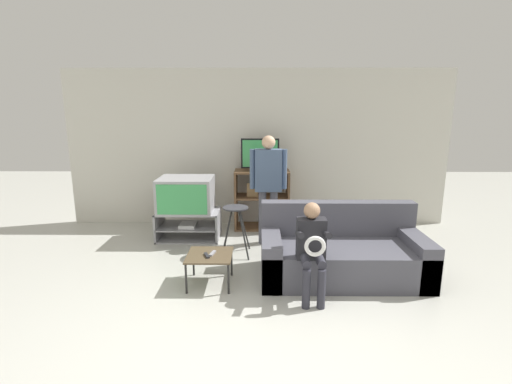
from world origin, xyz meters
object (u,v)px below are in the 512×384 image
(snack_table, at_px, (210,257))
(remote_control_white, at_px, (213,253))
(media_shelf, at_px, (262,199))
(remote_control_black, at_px, (207,255))
(television_main, at_px, (186,195))
(television_flat, at_px, (260,155))
(folding_stool, at_px, (236,216))
(person_standing_adult, at_px, (268,179))
(tv_stand, at_px, (189,225))
(couch, at_px, (341,253))
(person_seated_child, at_px, (312,244))

(snack_table, relative_size, remote_control_white, 3.49)
(media_shelf, xyz_separation_m, remote_control_black, (-0.62, -2.13, -0.13))
(television_main, distance_m, remote_control_black, 1.71)
(television_flat, xyz_separation_m, folding_stool, (-0.33, -1.15, -0.68))
(media_shelf, xyz_separation_m, remote_control_white, (-0.56, -2.07, -0.13))
(remote_control_black, xyz_separation_m, person_standing_adult, (0.71, 1.40, 0.59))
(tv_stand, distance_m, couch, 2.44)
(remote_control_black, bearing_deg, remote_control_white, 27.11)
(folding_stool, distance_m, person_standing_adult, 0.76)
(media_shelf, distance_m, remote_control_black, 2.22)
(tv_stand, distance_m, remote_control_white, 1.65)
(television_main, relative_size, folding_stool, 1.19)
(television_flat, height_order, remote_control_black, television_flat)
(folding_stool, xyz_separation_m, person_seated_child, (0.86, -1.19, 0.05))
(person_seated_child, bearing_deg, couch, 51.13)
(television_flat, bearing_deg, remote_control_white, -104.66)
(person_seated_child, bearing_deg, person_standing_adult, 104.18)
(folding_stool, distance_m, person_seated_child, 1.47)
(television_flat, height_order, snack_table, television_flat)
(television_main, xyz_separation_m, television_flat, (1.11, 0.51, 0.53))
(snack_table, xyz_separation_m, person_seated_child, (1.10, -0.29, 0.27))
(tv_stand, xyz_separation_m, remote_control_black, (0.50, -1.61, 0.16))
(folding_stool, distance_m, couch, 1.47)
(television_main, xyz_separation_m, person_seated_child, (1.64, -1.83, -0.10))
(television_flat, relative_size, snack_table, 1.21)
(person_standing_adult, bearing_deg, remote_control_white, -116.02)
(television_main, relative_size, remote_control_white, 5.54)
(remote_control_black, distance_m, couch, 1.58)
(remote_control_black, bearing_deg, media_shelf, 53.12)
(television_main, relative_size, person_standing_adult, 0.50)
(tv_stand, distance_m, person_seated_child, 2.48)
(television_main, bearing_deg, couch, -31.93)
(television_main, relative_size, remote_control_black, 5.54)
(television_main, bearing_deg, snack_table, -70.45)
(television_main, height_order, media_shelf, media_shelf)
(television_flat, bearing_deg, television_main, -155.56)
(television_main, relative_size, couch, 0.42)
(folding_stool, distance_m, remote_control_black, 1.00)
(television_flat, bearing_deg, person_standing_adult, -80.50)
(couch, bearing_deg, snack_table, -170.86)
(couch, distance_m, person_standing_adult, 1.54)
(tv_stand, xyz_separation_m, television_main, (-0.02, -0.01, 0.48))
(person_seated_child, bearing_deg, remote_control_white, 164.40)
(media_shelf, height_order, television_flat, television_flat)
(television_main, xyz_separation_m, remote_control_white, (0.58, -1.53, -0.32))
(snack_table, bearing_deg, remote_control_white, 11.14)
(television_main, height_order, folding_stool, television_main)
(media_shelf, bearing_deg, remote_control_black, -106.23)
(television_flat, bearing_deg, person_seated_child, -77.21)
(snack_table, bearing_deg, folding_stool, 75.26)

